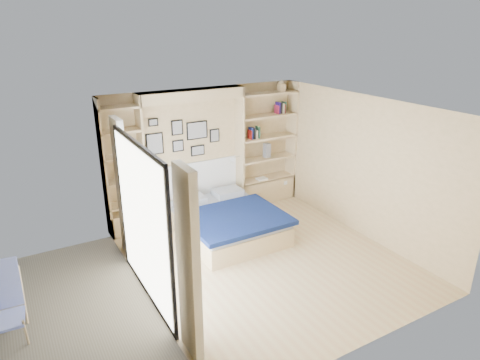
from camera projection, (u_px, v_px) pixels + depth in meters
ground at (266, 259)px, 6.98m from camera, size 4.50×4.50×0.00m
room_shell at (203, 174)px, 7.66m from camera, size 4.50×4.50×4.50m
bed at (226, 220)px, 7.72m from camera, size 1.68×2.18×1.07m
photo_gallery at (183, 137)px, 8.02m from camera, size 1.48×0.02×0.82m
reading_lamps at (196, 165)px, 8.08m from camera, size 1.92×0.12×0.15m
shelf_decor at (257, 125)px, 8.58m from camera, size 3.51×0.23×2.03m
deck at (23, 335)px, 5.30m from camera, size 3.20×4.00×0.05m
deck_chair at (0, 304)px, 5.19m from camera, size 0.58×0.91×0.89m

